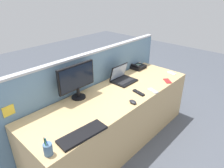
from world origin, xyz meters
The scene contains 13 objects.
ground_plane centered at (0.00, 0.00, 0.00)m, with size 10.00×10.00×0.00m, color #4C515B.
desk centered at (0.00, 0.00, 0.35)m, with size 2.30×0.72×0.70m, color tan.
cubicle_divider centered at (0.00, 0.40, 0.58)m, with size 2.61×0.08×1.15m.
desktop_monitor centered at (-0.35, 0.27, 0.94)m, with size 0.48×0.16×0.41m.
laptop centered at (0.34, 0.18, 0.76)m, with size 0.31×0.26×0.22m.
desk_phone centered at (0.86, 0.28, 0.73)m, with size 0.22×0.17×0.08m.
keyboard_main centered at (-0.74, -0.28, 0.72)m, with size 0.45×0.16×0.02m, color black.
computer_mouse_right_hand centered at (-0.02, -0.28, 0.72)m, with size 0.06×0.10×0.03m, color #232328.
pen_cup centered at (-1.06, -0.26, 0.76)m, with size 0.07×0.07×0.17m.
cell_phone_silver_slab centered at (0.37, -0.29, 0.71)m, with size 0.06×0.15×0.01m, color #B7BAC1.
cell_phone_red_case centered at (0.75, -0.28, 0.71)m, with size 0.07×0.14×0.01m, color #B22323.
cell_phone_white_slab centered at (1.04, -0.19, 0.71)m, with size 0.07×0.13×0.01m, color silver.
tv_remote centered at (0.21, -0.20, 0.71)m, with size 0.04×0.17×0.02m, color black.
Camera 1 is at (-1.60, -1.41, 1.89)m, focal length 32.66 mm.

